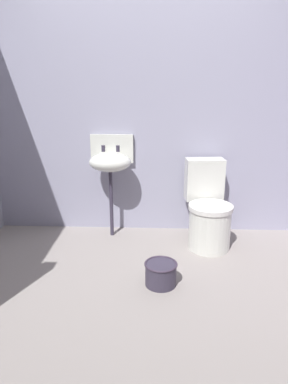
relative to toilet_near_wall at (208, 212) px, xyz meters
The scene contains 5 objects.
ground_plane 1.15m from the toilet_near_wall, 121.58° to the right, with size 3.50×2.96×0.08m, color gray.
wall_back 1.13m from the toilet_near_wall, 144.91° to the left, with size 3.50×0.10×2.41m, color #9594AC.
toilet_near_wall is the anchor object (origin of this frame).
sink 1.04m from the toilet_near_wall, 168.52° to the left, with size 0.42×0.35×0.99m.
bucket 0.88m from the toilet_near_wall, 120.79° to the right, with size 0.25×0.25×0.18m.
Camera 1 is at (0.11, -2.19, 1.49)m, focal length 33.20 mm.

